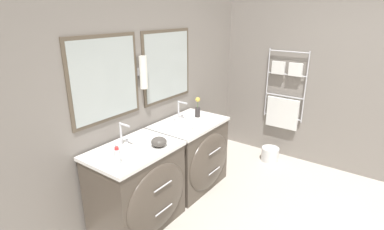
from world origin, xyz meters
name	(u,v)px	position (x,y,z in m)	size (l,w,h in m)	color
wall_back	(147,85)	(0.00, 2.11, 1.31)	(5.25, 0.17, 2.60)	gray
wall_right	(302,72)	(1.85, 0.94, 1.29)	(0.13, 4.13, 2.60)	gray
vanity_left	(139,188)	(-0.59, 1.71, 0.43)	(0.88, 0.68, 0.85)	#4C4238
vanity_right	(192,154)	(0.31, 1.71, 0.43)	(0.88, 0.68, 0.85)	#4C4238
faucet_left	(122,134)	(-0.59, 1.90, 0.96)	(0.17, 0.14, 0.24)	silver
faucet_right	(180,110)	(0.31, 1.90, 0.96)	(0.17, 0.14, 0.24)	silver
toiletry_bottle	(117,156)	(-0.87, 1.65, 0.92)	(0.06, 0.06, 0.16)	silver
amenity_bowl	(159,142)	(-0.40, 1.60, 0.89)	(0.15, 0.15, 0.09)	#4C4742
flower_vase	(198,109)	(0.53, 1.78, 0.95)	(0.06, 0.06, 0.25)	#332D2D
soap_dish	(191,129)	(0.11, 1.58, 0.86)	(0.12, 0.08, 0.04)	white
waste_bin	(270,154)	(1.52, 1.17, 0.11)	(0.25, 0.25, 0.20)	silver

